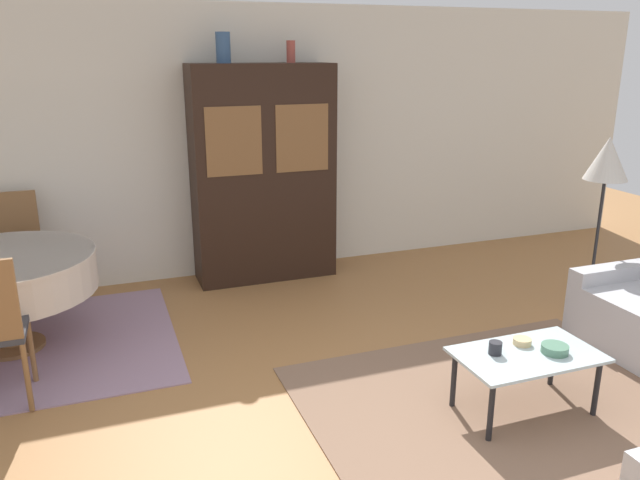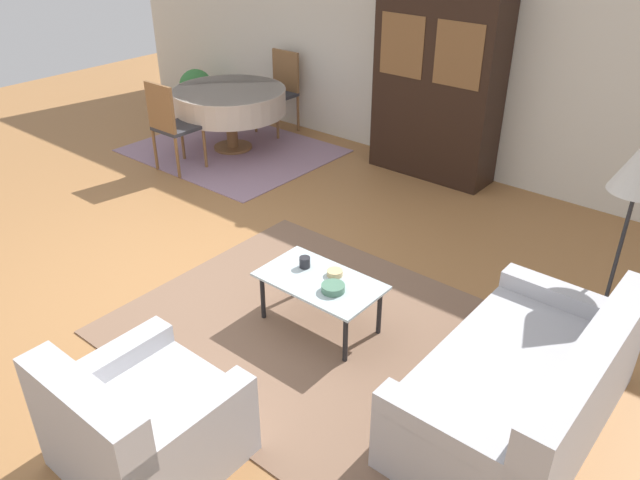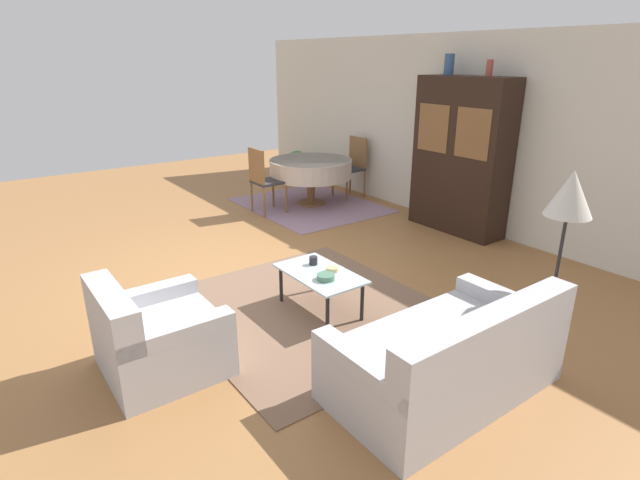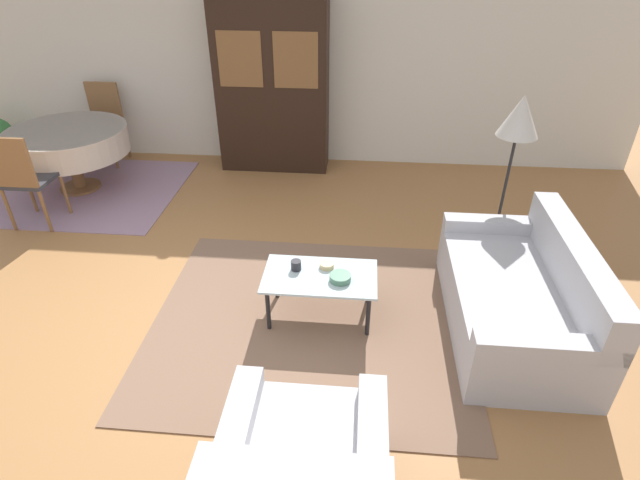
{
  "view_description": "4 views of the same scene",
  "coord_description": "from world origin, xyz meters",
  "px_view_note": "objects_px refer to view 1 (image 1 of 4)",
  "views": [
    {
      "loc": [
        -1.27,
        -2.6,
        2.24
      ],
      "look_at": [
        0.2,
        1.4,
        0.95
      ],
      "focal_mm": 35.0,
      "sensor_mm": 36.0,
      "label": 1
    },
    {
      "loc": [
        3.61,
        -2.64,
        2.91
      ],
      "look_at": [
        1.19,
        0.28,
        0.75
      ],
      "focal_mm": 35.0,
      "sensor_mm": 36.0,
      "label": 2
    },
    {
      "loc": [
        4.75,
        -2.3,
        2.37
      ],
      "look_at": [
        1.19,
        0.28,
        0.75
      ],
      "focal_mm": 28.0,
      "sensor_mm": 36.0,
      "label": 3
    },
    {
      "loc": [
        1.47,
        -2.92,
        2.78
      ],
      "look_at": [
        1.19,
        0.28,
        0.75
      ],
      "focal_mm": 28.0,
      "sensor_mm": 36.0,
      "label": 4
    }
  ],
  "objects_px": {
    "display_cabinet": "(263,174)",
    "vase_tall": "(223,48)",
    "coffee_table": "(527,360)",
    "cup": "(495,348)",
    "bowl": "(555,349)",
    "floor_lamp": "(607,166)",
    "vase_short": "(291,52)",
    "dining_chair_far": "(14,244)",
    "bowl_small": "(522,341)",
    "dining_table": "(2,275)"
  },
  "relations": [
    {
      "from": "vase_tall",
      "to": "display_cabinet",
      "type": "bearing_deg",
      "value": -0.15
    },
    {
      "from": "dining_table",
      "to": "dining_chair_far",
      "type": "relative_size",
      "value": 1.33
    },
    {
      "from": "floor_lamp",
      "to": "vase_tall",
      "type": "distance_m",
      "value": 3.56
    },
    {
      "from": "display_cabinet",
      "to": "floor_lamp",
      "type": "xyz_separation_m",
      "value": [
        2.53,
        -1.84,
        0.24
      ]
    },
    {
      "from": "dining_table",
      "to": "floor_lamp",
      "type": "distance_m",
      "value": 4.98
    },
    {
      "from": "dining_table",
      "to": "bowl_small",
      "type": "xyz_separation_m",
      "value": [
        3.24,
        -2.01,
        -0.18
      ]
    },
    {
      "from": "display_cabinet",
      "to": "bowl_small",
      "type": "bearing_deg",
      "value": -72.65
    },
    {
      "from": "cup",
      "to": "bowl",
      "type": "bearing_deg",
      "value": -17.65
    },
    {
      "from": "bowl",
      "to": "bowl_small",
      "type": "relative_size",
      "value": 1.43
    },
    {
      "from": "floor_lamp",
      "to": "vase_tall",
      "type": "height_order",
      "value": "vase_tall"
    },
    {
      "from": "coffee_table",
      "to": "bowl_small",
      "type": "height_order",
      "value": "bowl_small"
    },
    {
      "from": "vase_short",
      "to": "floor_lamp",
      "type": "bearing_deg",
      "value": -39.62
    },
    {
      "from": "floor_lamp",
      "to": "bowl",
      "type": "relative_size",
      "value": 9.2
    },
    {
      "from": "dining_chair_far",
      "to": "cup",
      "type": "distance_m",
      "value": 4.22
    },
    {
      "from": "dining_table",
      "to": "dining_chair_far",
      "type": "xyz_separation_m",
      "value": [
        0.0,
        0.91,
        -0.02
      ]
    },
    {
      "from": "bowl",
      "to": "vase_short",
      "type": "xyz_separation_m",
      "value": [
        -0.73,
        3.11,
        1.8
      ]
    },
    {
      "from": "dining_table",
      "to": "bowl",
      "type": "xyz_separation_m",
      "value": [
        3.35,
        -2.17,
        -0.18
      ]
    },
    {
      "from": "display_cabinet",
      "to": "dining_chair_far",
      "type": "distance_m",
      "value": 2.36
    },
    {
      "from": "cup",
      "to": "bowl",
      "type": "xyz_separation_m",
      "value": [
        0.36,
        -0.12,
        -0.02
      ]
    },
    {
      "from": "bowl",
      "to": "cup",
      "type": "bearing_deg",
      "value": 162.35
    },
    {
      "from": "dining_chair_far",
      "to": "vase_short",
      "type": "bearing_deg",
      "value": -179.46
    },
    {
      "from": "cup",
      "to": "bowl_small",
      "type": "height_order",
      "value": "cup"
    },
    {
      "from": "floor_lamp",
      "to": "bowl",
      "type": "distance_m",
      "value": 2.14
    },
    {
      "from": "floor_lamp",
      "to": "cup",
      "type": "relative_size",
      "value": 18.7
    },
    {
      "from": "floor_lamp",
      "to": "coffee_table",
      "type": "bearing_deg",
      "value": -143.77
    },
    {
      "from": "coffee_table",
      "to": "dining_chair_far",
      "type": "distance_m",
      "value": 4.41
    },
    {
      "from": "bowl",
      "to": "vase_tall",
      "type": "bearing_deg",
      "value": 114.0
    },
    {
      "from": "dining_chair_far",
      "to": "bowl_small",
      "type": "height_order",
      "value": "dining_chair_far"
    },
    {
      "from": "display_cabinet",
      "to": "vase_short",
      "type": "xyz_separation_m",
      "value": [
        0.31,
        0.0,
        1.17
      ]
    },
    {
      "from": "cup",
      "to": "vase_short",
      "type": "bearing_deg",
      "value": 96.99
    },
    {
      "from": "display_cabinet",
      "to": "dining_chair_far",
      "type": "height_order",
      "value": "display_cabinet"
    },
    {
      "from": "display_cabinet",
      "to": "dining_chair_far",
      "type": "bearing_deg",
      "value": -179.41
    },
    {
      "from": "dining_table",
      "to": "dining_chair_far",
      "type": "distance_m",
      "value": 0.91
    },
    {
      "from": "dining_table",
      "to": "floor_lamp",
      "type": "relative_size",
      "value": 0.89
    },
    {
      "from": "dining_chair_far",
      "to": "vase_tall",
      "type": "xyz_separation_m",
      "value": [
        1.97,
        0.02,
        1.68
      ]
    },
    {
      "from": "display_cabinet",
      "to": "vase_tall",
      "type": "height_order",
      "value": "vase_tall"
    },
    {
      "from": "coffee_table",
      "to": "dining_chair_far",
      "type": "relative_size",
      "value": 0.88
    },
    {
      "from": "vase_tall",
      "to": "floor_lamp",
      "type": "bearing_deg",
      "value": -32.62
    },
    {
      "from": "cup",
      "to": "vase_short",
      "type": "height_order",
      "value": "vase_short"
    },
    {
      "from": "floor_lamp",
      "to": "vase_short",
      "type": "distance_m",
      "value": 3.04
    },
    {
      "from": "coffee_table",
      "to": "display_cabinet",
      "type": "relative_size",
      "value": 0.43
    },
    {
      "from": "dining_table",
      "to": "vase_short",
      "type": "bearing_deg",
      "value": 19.7
    },
    {
      "from": "cup",
      "to": "bowl",
      "type": "height_order",
      "value": "cup"
    },
    {
      "from": "bowl_small",
      "to": "vase_short",
      "type": "xyz_separation_m",
      "value": [
        -0.61,
        2.94,
        1.8
      ]
    },
    {
      "from": "dining_chair_far",
      "to": "bowl",
      "type": "relative_size",
      "value": 6.15
    },
    {
      "from": "display_cabinet",
      "to": "cup",
      "type": "distance_m",
      "value": 3.13
    },
    {
      "from": "dining_chair_far",
      "to": "bowl_small",
      "type": "bearing_deg",
      "value": 137.94
    },
    {
      "from": "display_cabinet",
      "to": "bowl_small",
      "type": "xyz_separation_m",
      "value": [
        0.92,
        -2.94,
        -0.63
      ]
    },
    {
      "from": "dining_table",
      "to": "vase_short",
      "type": "relative_size",
      "value": 6.72
    },
    {
      "from": "coffee_table",
      "to": "floor_lamp",
      "type": "relative_size",
      "value": 0.59
    }
  ]
}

